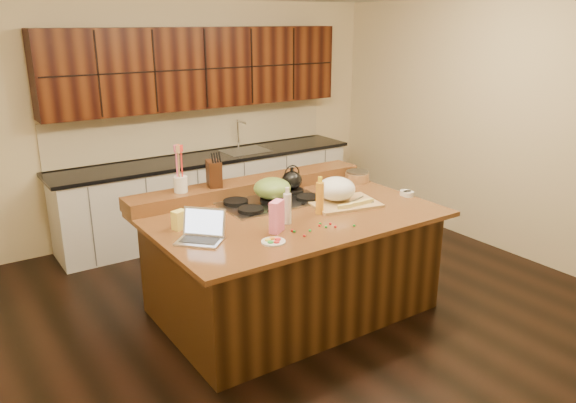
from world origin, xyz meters
TOP-DOWN VIEW (x-y plane):
  - room at (0.00, 0.00)m, footprint 5.52×5.02m
  - island at (0.00, 0.00)m, footprint 2.40×1.60m
  - back_ledge at (0.00, 0.70)m, footprint 2.40×0.30m
  - cooktop at (0.00, 0.30)m, footprint 0.92×0.52m
  - back_counter at (0.30, 2.23)m, footprint 3.70×0.66m
  - kettle at (0.30, 0.43)m, footprint 0.23×0.23m
  - green_bowl at (0.00, 0.30)m, footprint 0.39×0.39m
  - laptop at (-0.91, -0.15)m, footprint 0.41×0.41m
  - oil_bottle at (0.18, -0.16)m, footprint 0.09×0.09m
  - vinegar_bottle at (-0.18, -0.21)m, footprint 0.08×0.08m
  - wooden_tray at (0.48, -0.04)m, footprint 0.65×0.52m
  - ramekin_a at (1.15, -0.20)m, footprint 0.10×0.10m
  - ramekin_b at (1.15, -0.24)m, footprint 0.13×0.13m
  - ramekin_c at (0.56, 0.13)m, footprint 0.13×0.13m
  - strainer_bowl at (1.08, 0.41)m, footprint 0.27×0.27m
  - kitchen_timer at (0.69, -0.24)m, footprint 0.11×0.11m
  - pink_bag at (-0.36, -0.32)m, footprint 0.15×0.13m
  - candy_plate at (-0.50, -0.49)m, footprint 0.20×0.20m
  - package_box at (-0.95, 0.15)m, footprint 0.13×0.10m
  - utensil_crock at (-0.69, 0.70)m, footprint 0.13×0.13m
  - knife_block at (-0.37, 0.70)m, footprint 0.16×0.21m
  - gumdrop_0 at (-0.02, -0.42)m, footprint 0.02×0.02m
  - gumdrop_1 at (-0.25, -0.41)m, footprint 0.02×0.02m
  - gumdrop_2 at (0.07, -0.51)m, footprint 0.02×0.02m
  - gumdrop_3 at (-0.14, -0.47)m, footprint 0.02×0.02m
  - gumdrop_4 at (0.08, -0.43)m, footprint 0.02×0.02m
  - gumdrop_5 at (0.01, -0.47)m, footprint 0.02×0.02m
  - gumdrop_6 at (-0.24, -0.53)m, footprint 0.02×0.02m
  - gumdrop_7 at (0.21, -0.57)m, footprint 0.02×0.02m
  - gumdrop_8 at (-0.26, -0.39)m, footprint 0.02×0.02m
  - gumdrop_9 at (0.01, -0.39)m, footprint 0.02×0.02m

SIDE VIEW (x-z plane):
  - island at x=0.00m, z-range 0.00..0.92m
  - candy_plate at x=-0.50m, z-range 0.92..0.93m
  - gumdrop_0 at x=-0.02m, z-range 0.92..0.94m
  - gumdrop_1 at x=-0.25m, z-range 0.92..0.94m
  - gumdrop_2 at x=0.07m, z-range 0.92..0.94m
  - gumdrop_3 at x=-0.14m, z-range 0.92..0.94m
  - gumdrop_4 at x=0.08m, z-range 0.92..0.94m
  - gumdrop_5 at x=0.01m, z-range 0.92..0.94m
  - gumdrop_6 at x=-0.24m, z-range 0.92..0.94m
  - gumdrop_7 at x=0.21m, z-range 0.92..0.94m
  - gumdrop_8 at x=-0.26m, z-range 0.92..0.94m
  - gumdrop_9 at x=0.01m, z-range 0.92..0.94m
  - cooktop at x=0.00m, z-range 0.91..0.96m
  - ramekin_a at x=1.15m, z-range 0.92..0.96m
  - ramekin_b at x=1.15m, z-range 0.92..0.96m
  - ramekin_c at x=0.56m, z-range 0.92..0.96m
  - kitchen_timer at x=0.69m, z-range 0.92..0.99m
  - strainer_bowl at x=1.08m, z-range 0.92..1.01m
  - back_ledge at x=0.00m, z-range 0.92..1.04m
  - laptop at x=-0.91m, z-range 0.87..1.09m
  - back_counter at x=0.30m, z-range -0.22..2.18m
  - package_box at x=-0.95m, z-range 0.92..1.07m
  - wooden_tray at x=0.48m, z-range 0.91..1.14m
  - pink_bag at x=-0.36m, z-range 0.92..1.17m
  - vinegar_bottle at x=-0.18m, z-range 0.92..1.17m
  - kettle at x=0.30m, z-range 0.97..1.14m
  - oil_bottle at x=0.18m, z-range 0.92..1.19m
  - green_bowl at x=0.00m, z-range 0.97..1.15m
  - utensil_crock at x=-0.69m, z-range 1.04..1.18m
  - knife_block at x=-0.37m, z-range 1.04..1.27m
  - room at x=0.00m, z-range -0.01..2.71m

